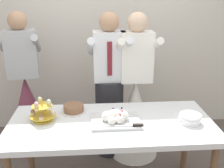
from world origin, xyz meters
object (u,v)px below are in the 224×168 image
Objects in this scene: cupcake_stand at (43,112)px; main_cake_tray at (115,118)px; round_cake at (74,109)px; person_bride at (135,108)px; plate_stack at (190,118)px; dessert_table at (111,129)px; person_guest at (27,103)px; person_groom at (109,95)px.

main_cake_tray is at bearing -8.30° from cupcake_stand.
person_bride is at bearing 33.46° from round_cake.
person_bride is at bearing 32.13° from cupcake_stand.
dessert_table is at bearing 175.44° from plate_stack.
dessert_table is 0.12m from main_cake_tray.
main_cake_tray is 1.81× the size of round_cake.
cupcake_stand is 0.53× the size of main_cake_tray.
round_cake is at bearing -47.59° from person_guest.
person_bride is at bearing 64.28° from dessert_table.
dessert_table is at bearing -43.11° from person_guest.
person_guest is at bearing 137.57° from main_cake_tray.
cupcake_stand is 0.64m from main_cake_tray.
dessert_table is at bearing 161.63° from main_cake_tray.
person_guest reaches higher than round_cake.
cupcake_stand is 1.20× the size of plate_stack.
dessert_table is 1.08× the size of person_guest.
round_cake is at bearing 148.09° from main_cake_tray.
cupcake_stand is (-0.60, 0.08, 0.15)m from dessert_table.
person_guest reaches higher than main_cake_tray.
person_bride is at bearing -8.33° from person_groom.
plate_stack is 0.12× the size of person_groom.
person_bride is (0.32, 0.66, -0.12)m from dessert_table.
round_cake is 0.14× the size of person_bride.
cupcake_stand is 0.89m from person_groom.
round_cake is at bearing 28.59° from cupcake_stand.
main_cake_tray is at bearing -89.20° from person_groom.
main_cake_tray is at bearing 176.23° from plate_stack.
main_cake_tray is 0.44m from round_cake.
plate_stack reaches higher than round_cake.
round_cake is 0.61m from person_groom.
person_groom is (0.37, 0.48, -0.06)m from round_cake.
plate_stack is 1.00m from person_groom.
plate_stack is at bearing -48.92° from person_groom.
round_cake is 0.93m from person_guest.
person_groom reaches higher than plate_stack.
main_cake_tray reaches higher than round_cake.
person_groom is at bearing 90.80° from main_cake_tray.
plate_stack is at bearing -3.77° from main_cake_tray.
main_cake_tray is 0.26× the size of person_guest.
main_cake_tray reaches higher than dessert_table.
person_groom and person_bride have the same top height.
dessert_table is 1.08× the size of person_bride.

